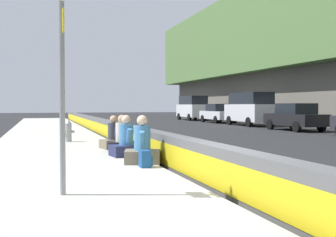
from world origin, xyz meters
TOP-DOWN VIEW (x-y plane):
  - ground_plane at (0.00, 0.00)m, footprint 160.00×160.00m
  - sidewalk_strip at (0.00, 2.65)m, footprint 80.00×4.40m
  - jersey_barrier at (0.00, 0.00)m, footprint 76.00×0.45m
  - route_sign_post at (-0.00, 2.83)m, footprint 0.44×0.09m
  - fire_hydrant at (9.64, 2.09)m, footprint 0.26×0.46m
  - seated_person_foreground at (3.05, 0.73)m, footprint 0.94×1.03m
  - seated_person_middle at (4.55, 0.83)m, footprint 0.82×0.93m
  - seated_person_rear at (5.64, 0.73)m, footprint 0.84×0.94m
  - seated_person_far at (6.64, 0.82)m, footprint 0.84×0.93m
  - backpack at (2.37, 0.83)m, footprint 0.32×0.28m
  - parked_car_fourth at (14.65, -12.08)m, footprint 4.52×1.99m
  - parked_car_midline at (20.76, -12.34)m, footprint 5.14×2.18m
  - parked_car_far at (26.36, -12.26)m, footprint 4.50×1.95m
  - parked_car_farther at (32.84, -12.31)m, footprint 5.13×2.17m

SIDE VIEW (x-z plane):
  - ground_plane at x=0.00m, z-range 0.00..0.00m
  - sidewalk_strip at x=0.00m, z-range 0.00..0.14m
  - backpack at x=2.37m, z-range 0.13..0.53m
  - jersey_barrier at x=0.00m, z-range 0.00..0.85m
  - seated_person_far at x=6.64m, z-range -0.07..1.04m
  - seated_person_rear at x=5.64m, z-range -0.08..1.08m
  - seated_person_middle at x=4.55m, z-range -0.08..1.09m
  - seated_person_foreground at x=3.05m, z-range -0.09..1.12m
  - fire_hydrant at x=9.64m, z-range 0.15..1.03m
  - parked_car_fourth at x=14.65m, z-range 0.01..1.72m
  - parked_car_far at x=26.36m, z-range 0.01..1.72m
  - parked_car_midline at x=20.76m, z-range 0.07..2.63m
  - parked_car_farther at x=32.84m, z-range 0.07..2.63m
  - route_sign_post at x=0.00m, z-range 0.41..4.01m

